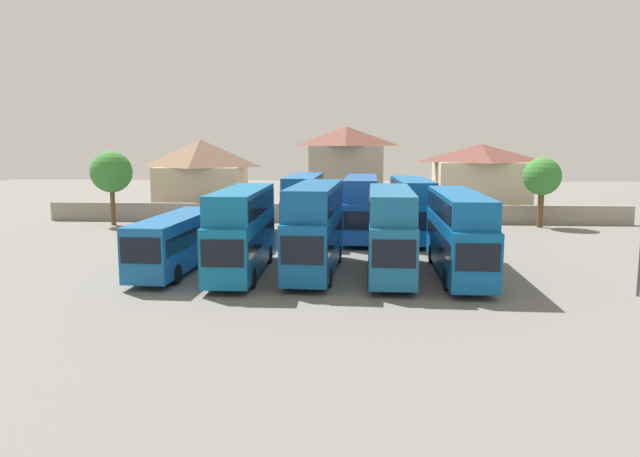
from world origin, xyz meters
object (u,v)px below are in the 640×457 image
bus_9 (412,206)px  house_terrace_right (480,179)px  bus_4 (390,227)px  bus_3 (315,224)px  bus_5 (459,229)px  tree_left_of_lot (542,177)px  tree_behind_wall (111,172)px  bus_6 (247,214)px  bus_2 (242,227)px  bus_1 (176,240)px  bus_7 (304,203)px  bus_8 (361,204)px  house_terrace_centre (346,170)px  house_terrace_left (201,176)px

bus_9 → house_terrace_right: size_ratio=1.11×
bus_4 → house_terrace_right: (10.88, 30.01, 1.02)m
bus_3 → bus_4: (4.37, -0.32, -0.13)m
bus_5 → tree_left_of_lot: (10.69, 20.74, 1.86)m
tree_behind_wall → bus_6: bearing=-27.1°
bus_4 → house_terrace_right: bearing=161.1°
house_terrace_right → tree_left_of_lot: house_terrace_right is taller
bus_9 → bus_2: bearing=-41.5°
bus_2 → bus_6: bearing=-171.5°
bus_3 → bus_4: 4.39m
bus_1 → house_terrace_right: size_ratio=1.12×
bus_3 → house_terrace_right: house_terrace_right is taller
bus_1 → house_terrace_right: house_terrace_right is taller
bus_7 → house_terrace_right: house_terrace_right is taller
bus_6 → bus_7: 4.62m
bus_1 → bus_6: size_ratio=0.95×
bus_6 → tree_behind_wall: (-14.00, 7.17, 2.93)m
bus_2 → bus_8: (6.90, 13.69, -0.03)m
bus_2 → bus_3: size_ratio=1.01×
bus_2 → bus_3: bearing=96.5°
bus_5 → bus_7: (-10.16, 12.88, 0.15)m
bus_1 → bus_9: bearing=132.6°
bus_8 → house_terrace_right: (12.57, 16.55, 1.05)m
house_terrace_right → tree_behind_wall: size_ratio=1.41×
house_terrace_centre → tree_behind_wall: (-21.56, -9.57, 0.17)m
bus_5 → bus_7: bearing=-141.3°
bus_1 → bus_2: bus_2 is taller
house_terrace_left → tree_left_of_lot: house_terrace_left is taller
bus_2 → tree_left_of_lot: 31.51m
tree_behind_wall → bus_4: bearing=-39.0°
bus_5 → house_terrace_right: house_terrace_right is taller
bus_2 → bus_9: bus_2 is taller
bus_2 → bus_4: 8.59m
bus_7 → bus_8: 4.56m
bus_3 → tree_behind_wall: (-20.40, 19.71, 1.99)m
bus_2 → bus_6: bus_2 is taller
house_terrace_right → bus_6: bearing=-141.6°
bus_3 → bus_8: (2.69, 13.14, -0.16)m
bus_2 → bus_9: 17.20m
bus_4 → bus_7: bearing=-153.7°
bus_2 → bus_3: 4.25m
bus_3 → bus_6: bearing=-150.4°
tree_left_of_lot → bus_6: bearing=-162.2°
bus_6 → tree_behind_wall: tree_behind_wall is taller
bus_1 → bus_4: bus_4 is taller
bus_3 → house_terrace_right: (15.26, 29.69, 0.89)m
bus_2 → bus_5: bus_2 is taller
bus_1 → bus_5: (16.61, -0.08, 0.80)m
bus_8 → bus_9: (4.01, -0.39, -0.06)m
bus_9 → house_terrace_right: house_terrace_right is taller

